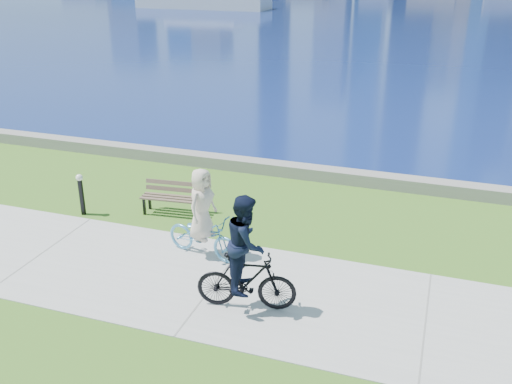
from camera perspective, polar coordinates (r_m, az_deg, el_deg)
ground at (r=11.33m, az=-4.22°, el=-9.24°), size 320.00×320.00×0.00m
concrete_path at (r=11.33m, az=-4.22°, el=-9.20°), size 80.00×3.50×0.02m
seawall at (r=16.55m, az=4.09°, el=2.14°), size 90.00×0.50×0.35m
bay_water at (r=81.11m, az=16.88°, el=17.68°), size 320.00×131.00×0.01m
ferry_near at (r=69.76m, az=-5.31°, el=18.53°), size 15.40×4.40×2.09m
park_bench at (r=14.21m, az=-8.34°, el=-0.32°), size 1.56×0.68×0.78m
bollard_lamp at (r=14.58m, az=-17.10°, el=0.04°), size 0.17×0.17×1.06m
cyclist_woman at (r=12.00m, az=-5.36°, el=-3.26°), size 0.97×1.85×1.97m
cyclist_man at (r=10.14m, az=-0.99°, el=-7.07°), size 0.86×1.88×2.21m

